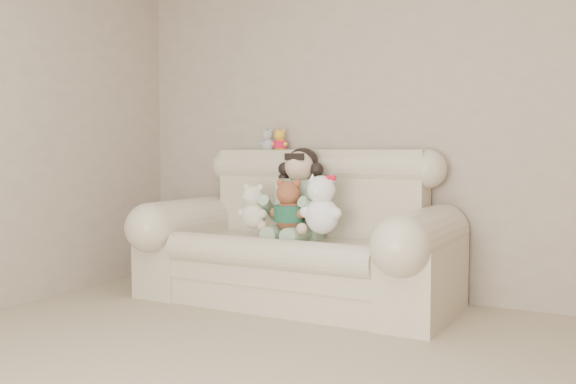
{
  "coord_description": "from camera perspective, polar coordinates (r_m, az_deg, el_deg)",
  "views": [
    {
      "loc": [
        1.32,
        -1.73,
        1.01
      ],
      "look_at": [
        -0.67,
        1.9,
        0.75
      ],
      "focal_mm": 39.6,
      "sensor_mm": 36.0,
      "label": 1
    }
  ],
  "objects": [
    {
      "name": "white_cat",
      "position": [
        4.0,
        3.07,
        -0.54
      ],
      "size": [
        0.3,
        0.24,
        0.44
      ],
      "primitive_type": null,
      "rotation": [
        0.0,
        0.0,
        0.06
      ],
      "color": "white",
      "rests_on": "sofa"
    },
    {
      "name": "yellow_mini_bear",
      "position": [
        4.72,
        -0.7,
        4.82
      ],
      "size": [
        0.14,
        0.11,
        0.2
      ],
      "primitive_type": null,
      "rotation": [
        0.0,
        0.0,
        -0.12
      ],
      "color": "yellow",
      "rests_on": "sofa"
    },
    {
      "name": "grey_mini_plush",
      "position": [
        4.78,
        -1.81,
        4.82
      ],
      "size": [
        0.14,
        0.11,
        0.2
      ],
      "primitive_type": null,
      "rotation": [
        0.0,
        0.0,
        -0.09
      ],
      "color": "#A9A9AF",
      "rests_on": "sofa"
    },
    {
      "name": "sofa",
      "position": [
        4.25,
        0.65,
        -3.09
      ],
      "size": [
        2.1,
        0.95,
        1.03
      ],
      "primitive_type": null,
      "color": "beige",
      "rests_on": "floor"
    },
    {
      "name": "wall_back",
      "position": [
        4.44,
        11.53,
        7.28
      ],
      "size": [
        4.5,
        0.0,
        4.5
      ],
      "primitive_type": "plane",
      "rotation": [
        1.57,
        0.0,
        0.0
      ],
      "color": "#B09F8C",
      "rests_on": "ground"
    },
    {
      "name": "cream_teddy",
      "position": [
        4.24,
        -3.12,
        -0.93
      ],
      "size": [
        0.24,
        0.2,
        0.35
      ],
      "primitive_type": null,
      "rotation": [
        0.0,
        0.0,
        -0.11
      ],
      "color": "white",
      "rests_on": "sofa"
    },
    {
      "name": "brown_teddy",
      "position": [
        4.12,
        0.1,
        -0.75
      ],
      "size": [
        0.28,
        0.24,
        0.4
      ],
      "primitive_type": null,
      "rotation": [
        0.0,
        0.0,
        0.17
      ],
      "color": "brown",
      "rests_on": "sofa"
    },
    {
      "name": "seated_child",
      "position": [
        4.3,
        1.07,
        -0.05
      ],
      "size": [
        0.43,
        0.5,
        0.63
      ],
      "primitive_type": null,
      "rotation": [
        0.0,
        0.0,
        0.11
      ],
      "color": "#327337",
      "rests_on": "sofa"
    }
  ]
}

